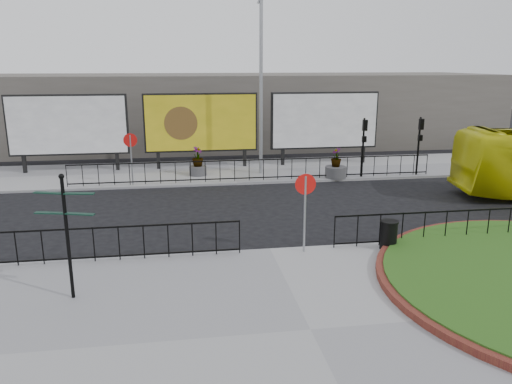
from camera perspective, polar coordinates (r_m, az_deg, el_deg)
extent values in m
plane|color=black|center=(15.90, 1.60, -6.86)|extent=(90.00, 90.00, 0.00)
cube|color=gray|center=(11.47, 6.24, -15.61)|extent=(30.00, 10.00, 0.12)
cube|color=gray|center=(27.30, -2.90, 2.40)|extent=(44.00, 6.00, 0.12)
cylinder|color=gray|center=(24.48, -14.04, 3.57)|extent=(0.07, 0.07, 2.40)
cylinder|color=red|center=(24.33, -14.18, 5.77)|extent=(0.64, 0.03, 0.64)
cylinder|color=white|center=(24.35, -14.18, 5.77)|extent=(0.50, 0.03, 0.50)
cylinder|color=gray|center=(15.30, 5.59, -2.56)|extent=(0.07, 0.07, 2.40)
cylinder|color=red|center=(15.05, 5.68, 0.90)|extent=(0.64, 0.03, 0.64)
cylinder|color=white|center=(15.07, 5.66, 0.91)|extent=(0.50, 0.03, 0.50)
cube|color=black|center=(29.22, -24.95, 2.98)|extent=(0.18, 0.18, 1.00)
cube|color=black|center=(28.25, -15.56, 3.45)|extent=(0.18, 0.18, 1.00)
cube|color=black|center=(28.34, -20.69, 7.19)|extent=(6.20, 0.25, 3.20)
cube|color=white|center=(28.19, -20.75, 7.14)|extent=(6.00, 0.06, 3.00)
cube|color=black|center=(28.07, -11.09, 3.65)|extent=(0.18, 0.18, 1.00)
cube|color=black|center=(28.27, -1.31, 4.00)|extent=(0.18, 0.18, 1.00)
cube|color=black|center=(27.76, -6.30, 7.89)|extent=(6.20, 0.25, 3.20)
cube|color=yellow|center=(27.60, -6.28, 7.86)|extent=(6.00, 0.06, 3.00)
cube|color=black|center=(28.63, 3.07, 4.11)|extent=(0.18, 0.18, 1.00)
cube|color=black|center=(29.97, 12.12, 4.28)|extent=(0.18, 0.18, 1.00)
cube|color=black|center=(28.92, 7.83, 8.11)|extent=(6.20, 0.25, 3.20)
cube|color=white|center=(28.77, 7.92, 8.08)|extent=(6.00, 0.06, 3.00)
cylinder|color=gray|center=(25.92, 0.57, 11.95)|extent=(0.18, 0.18, 9.00)
cylinder|color=black|center=(25.99, 12.12, 4.98)|extent=(0.10, 0.10, 3.00)
cube|color=black|center=(25.72, 12.35, 7.46)|extent=(0.22, 0.18, 0.55)
cube|color=black|center=(25.81, 12.27, 5.92)|extent=(0.20, 0.16, 0.30)
cylinder|color=black|center=(27.20, 18.07, 5.00)|extent=(0.10, 0.10, 3.00)
cube|color=black|center=(26.94, 18.37, 7.36)|extent=(0.22, 0.18, 0.55)
cube|color=black|center=(27.03, 18.25, 5.89)|extent=(0.20, 0.16, 0.30)
cube|color=#5C5650|center=(36.80, -4.58, 9.37)|extent=(40.00, 10.00, 5.00)
cylinder|color=black|center=(12.97, -20.72, -5.12)|extent=(0.09, 0.09, 3.06)
sphere|color=black|center=(12.56, -21.36, 1.67)|extent=(0.13, 0.13, 0.13)
cube|color=black|center=(12.84, -22.66, -0.08)|extent=(0.72, 0.35, 0.03)
cube|color=black|center=(12.51, -19.57, -0.16)|extent=(0.73, 0.25, 0.03)
cube|color=black|center=(12.94, -22.53, -2.22)|extent=(0.73, 0.28, 0.03)
cube|color=black|center=(12.59, -19.48, -2.38)|extent=(0.72, 0.35, 0.03)
cylinder|color=black|center=(16.21, 14.92, -4.86)|extent=(0.52, 0.52, 0.87)
cylinder|color=black|center=(16.06, 15.03, -3.30)|extent=(0.56, 0.56, 0.06)
cylinder|color=#4C4C4F|center=(26.14, -6.65, 2.44)|extent=(0.91, 0.91, 0.47)
imported|color=#264F15|center=(26.00, -6.70, 4.04)|extent=(0.80, 0.80, 1.02)
cylinder|color=#4C4C4F|center=(25.76, 9.09, 2.28)|extent=(1.08, 1.08, 0.56)
imported|color=#264F15|center=(25.61, 9.15, 3.95)|extent=(0.59, 0.59, 0.97)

